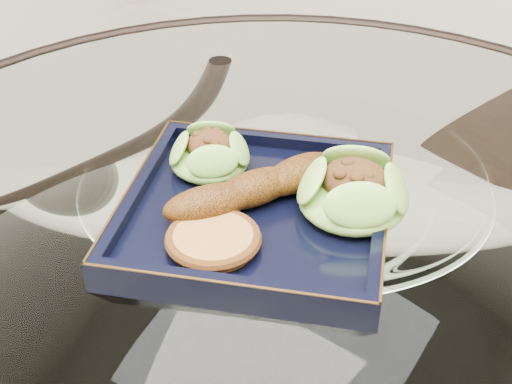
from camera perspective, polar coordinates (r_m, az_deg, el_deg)
The scene contains 6 objects.
dining_table at distance 0.88m, azimuth 1.97°, elevation -9.90°, with size 1.13×1.13×0.77m.
navy_plate at distance 0.75m, azimuth 0.00°, elevation -1.89°, with size 0.27×0.27×0.02m, color black.
lettuce_wrap_left at distance 0.80m, azimuth -3.73°, elevation 2.86°, with size 0.09×0.09×0.03m, color #5AA12E.
lettuce_wrap_right at distance 0.73m, azimuth 7.76°, elevation -0.23°, with size 0.11×0.11×0.04m, color #5CAC32.
roasted_plantain at distance 0.74m, azimuth -0.13°, elevation 0.32°, with size 0.19×0.04×0.04m, color #5E3309.
crumb_patty at distance 0.69m, azimuth -3.44°, elevation -3.89°, with size 0.08×0.08×0.02m, color #A77737.
Camera 1 is at (0.31, -0.54, 1.22)m, focal length 50.00 mm.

